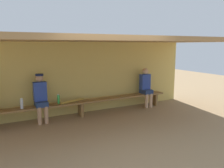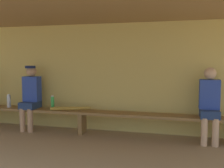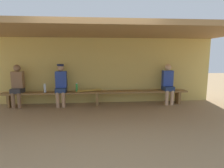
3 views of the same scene
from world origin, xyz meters
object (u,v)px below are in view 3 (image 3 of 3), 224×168
player_in_red (17,84)px  water_bottle_green (45,88)px  water_bottle_blue (77,87)px  baseball_bat (90,90)px  player_in_white (61,83)px  player_with_sunglasses (168,82)px  bench (97,94)px

player_in_red → water_bottle_green: player_in_red is taller
water_bottle_blue → baseball_bat: bearing=-3.5°
player_in_white → water_bottle_green: player_in_white is taller
player_in_white → water_bottle_blue: bearing=2.6°
player_with_sunglasses → bench: bearing=-179.9°
bench → baseball_bat: baseball_bat is taller
player_in_red → player_with_sunglasses: size_ratio=1.00×
bench → baseball_bat: 0.27m
water_bottle_blue → player_in_red: bearing=-179.3°
player_in_white → player_in_red: bearing=-180.0°
player_with_sunglasses → water_bottle_green: player_with_sunglasses is taller
player_in_red → bench: bearing=-0.1°
bench → player_in_red: player_in_red is taller
water_bottle_green → water_bottle_blue: (0.99, 0.06, -0.00)m
player_in_white → water_bottle_blue: 0.51m
bench → player_in_red: (-2.48, 0.00, 0.34)m
player_with_sunglasses → water_bottle_green: size_ratio=4.76×
player_in_white → water_bottle_green: 0.52m
player_in_white → water_bottle_blue: player_in_white is taller
bench → water_bottle_green: 1.66m
player_in_white → player_in_red: player_in_white is taller
baseball_bat → bench: bearing=-19.5°
bench → baseball_bat: (-0.24, -0.00, 0.11)m
bench → player_in_white: player_in_white is taller
player_in_red → baseball_bat: 2.25m
water_bottle_blue → baseball_bat: size_ratio=0.35×
player_in_white → player_with_sunglasses: player_in_white is taller
water_bottle_green → baseball_bat: size_ratio=0.35×
player_with_sunglasses → water_bottle_blue: (-3.03, 0.02, -0.14)m
player_in_red → player_with_sunglasses: (4.86, 0.00, 0.00)m
player_with_sunglasses → water_bottle_green: (-4.02, -0.04, -0.13)m
player_in_red → player_with_sunglasses: bearing=0.0°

